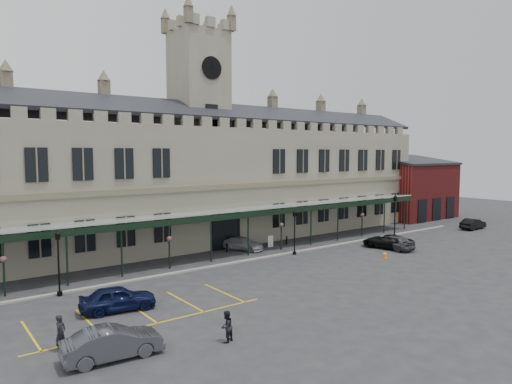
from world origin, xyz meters
TOP-DOWN VIEW (x-y plane):
  - ground at (0.00, 0.00)m, footprint 140.00×140.00m
  - station_building at (0.00, 15.91)m, footprint 60.00×10.36m
  - clock_tower at (0.00, 16.00)m, footprint 5.60×5.60m
  - canopy at (0.00, 7.46)m, footprint 50.00×4.10m
  - brick_annex at (34.00, 12.97)m, footprint 12.40×8.36m
  - kerb at (0.00, 5.50)m, footprint 60.00×0.40m
  - parking_markings at (-14.00, -1.50)m, footprint 16.00×6.00m
  - tree_behind_mid at (8.00, 25.00)m, footprint 6.00×6.00m
  - tree_behind_right at (24.00, 25.00)m, footprint 6.00×6.00m
  - lamp_post_left at (-17.07, 5.10)m, footprint 0.42×0.42m
  - lamp_post_mid at (3.70, 4.92)m, footprint 0.40×0.40m
  - lamp_post_right at (18.77, 4.81)m, footprint 0.46×0.46m
  - traffic_cone at (9.21, -1.14)m, footprint 0.42×0.42m
  - sign_board at (4.10, 8.99)m, footprint 0.66×0.08m
  - bollard_left at (-0.81, 9.55)m, footprint 0.15×0.15m
  - bollard_right at (6.24, 8.98)m, footprint 0.15×0.15m
  - car_left_a at (-15.00, -0.08)m, footprint 4.70×2.53m
  - car_left_b at (-17.50, -6.23)m, footprint 4.65×1.98m
  - car_taxi at (1.00, 9.51)m, footprint 3.40×4.66m
  - car_van at (13.00, 1.44)m, footprint 3.35×5.36m
  - car_right_a at (13.00, 0.84)m, footprint 1.85×4.41m
  - car_right_b at (31.00, 2.15)m, footprint 4.17×1.55m
  - person_a at (-19.20, -3.85)m, footprint 0.75×0.74m
  - person_b at (-12.30, -7.84)m, footprint 0.95×0.85m

SIDE VIEW (x-z plane):
  - ground at x=0.00m, z-range 0.00..0.00m
  - parking_markings at x=-14.00m, z-range -0.01..0.01m
  - kerb at x=0.00m, z-range 0.00..0.12m
  - traffic_cone at x=9.21m, z-range -0.01..0.66m
  - bollard_left at x=-0.81m, z-range 0.00..0.87m
  - bollard_right at x=6.24m, z-range 0.00..0.87m
  - sign_board at x=4.10m, z-range -0.01..1.12m
  - car_taxi at x=1.00m, z-range 0.00..1.25m
  - car_right_b at x=31.00m, z-range 0.00..1.36m
  - car_van at x=13.00m, z-range 0.00..1.38m
  - car_right_a at x=13.00m, z-range 0.00..1.49m
  - car_left_b at x=-17.50m, z-range 0.00..1.49m
  - car_left_a at x=-15.00m, z-range 0.00..1.52m
  - person_b at x=-12.30m, z-range 0.00..1.61m
  - person_a at x=-19.20m, z-range 0.00..1.75m
  - canopy at x=0.00m, z-range 0.25..4.55m
  - lamp_post_mid at x=3.70m, z-range 0.40..4.65m
  - lamp_post_left at x=-17.07m, z-range 0.42..4.89m
  - lamp_post_right at x=18.77m, z-range 0.45..5.28m
  - brick_annex at x=34.00m, z-range -0.46..8.77m
  - station_building at x=0.00m, z-range -2.18..15.12m
  - tree_behind_mid at x=8.00m, z-range 4.81..20.81m
  - tree_behind_right at x=24.00m, z-range 4.81..20.81m
  - clock_tower at x=0.00m, z-range 0.71..25.51m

